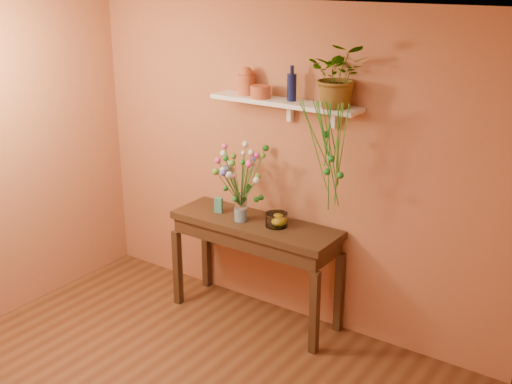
{
  "coord_description": "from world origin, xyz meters",
  "views": [
    {
      "loc": [
        2.74,
        -2.41,
        2.94
      ],
      "look_at": [
        0.0,
        1.55,
        1.25
      ],
      "focal_mm": 45.24,
      "sensor_mm": 36.0,
      "label": 1
    }
  ],
  "objects": [
    {
      "name": "sideboard",
      "position": [
        -0.14,
        1.74,
        0.77
      ],
      "size": [
        1.49,
        0.48,
        0.91
      ],
      "color": "#3A2617",
      "rests_on": "ground"
    },
    {
      "name": "wall_shelf",
      "position": [
        0.06,
        1.87,
        1.92
      ],
      "size": [
        1.3,
        0.24,
        0.19
      ],
      "color": "white",
      "rests_on": "room"
    },
    {
      "name": "carton",
      "position": [
        -0.52,
        1.73,
        0.97
      ],
      "size": [
        0.08,
        0.07,
        0.13
      ],
      "primitive_type": "cube",
      "rotation": [
        0.0,
        0.0,
        0.37
      ],
      "color": "#2F6A7E",
      "rests_on": "sideboard"
    },
    {
      "name": "blue_bottle",
      "position": [
        0.11,
        1.88,
        2.05
      ],
      "size": [
        0.08,
        0.08,
        0.28
      ],
      "color": "#0E143A",
      "rests_on": "wall_shelf"
    },
    {
      "name": "lemon",
      "position": [
        0.07,
        1.77,
        0.95
      ],
      "size": [
        0.08,
        0.08,
        0.08
      ],
      "primitive_type": "sphere",
      "color": "yellow",
      "rests_on": "glass_bowl"
    },
    {
      "name": "spider_plant",
      "position": [
        0.53,
        1.86,
        2.18
      ],
      "size": [
        0.54,
        0.51,
        0.48
      ],
      "primitive_type": "imported",
      "rotation": [
        0.0,
        0.0,
        0.39
      ],
      "color": "#19691C",
      "rests_on": "wall_shelf"
    },
    {
      "name": "plant_fronds",
      "position": [
        0.56,
        1.71,
        1.64
      ],
      "size": [
        0.37,
        0.36,
        0.87
      ],
      "color": "#19691C",
      "rests_on": "wall_shelf"
    },
    {
      "name": "terracotta_pot",
      "position": [
        -0.16,
        1.84,
        1.99
      ],
      "size": [
        0.2,
        0.2,
        0.1
      ],
      "primitive_type": "cylinder",
      "rotation": [
        0.0,
        0.0,
        -0.3
      ],
      "color": "#BC503A",
      "rests_on": "wall_shelf"
    },
    {
      "name": "terracotta_jug",
      "position": [
        -0.34,
        1.9,
        2.05
      ],
      "size": [
        0.16,
        0.16,
        0.23
      ],
      "color": "#BC503A",
      "rests_on": "wall_shelf"
    },
    {
      "name": "room",
      "position": [
        0.0,
        0.0,
        1.35
      ],
      "size": [
        4.04,
        4.04,
        2.7
      ],
      "color": "#57331A",
      "rests_on": "ground"
    },
    {
      "name": "glass_vase",
      "position": [
        -0.25,
        1.68,
        1.0
      ],
      "size": [
        0.11,
        0.11,
        0.23
      ],
      "color": "white",
      "rests_on": "sideboard"
    },
    {
      "name": "glass_bowl",
      "position": [
        0.07,
        1.75,
        0.96
      ],
      "size": [
        0.19,
        0.19,
        0.11
      ],
      "color": "white",
      "rests_on": "sideboard"
    },
    {
      "name": "bouquet",
      "position": [
        -0.25,
        1.68,
        1.36
      ],
      "size": [
        0.48,
        0.58,
        0.54
      ],
      "color": "#386B28",
      "rests_on": "glass_vase"
    }
  ]
}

